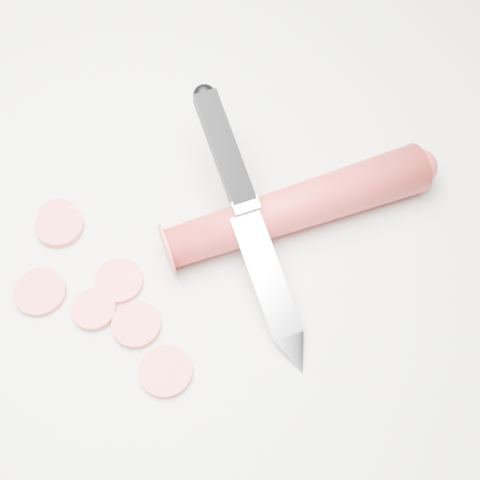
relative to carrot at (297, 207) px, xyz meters
The scene contains 10 objects.
ground 0.12m from the carrot, 131.36° to the right, with size 2.40×2.40×0.00m, color beige.
carrot is the anchor object (origin of this frame).
carrot_slice_0 0.19m from the carrot, 141.63° to the right, with size 0.04×0.04×0.01m, color #E6524E.
carrot_slice_1 0.15m from the carrot, 121.79° to the right, with size 0.04×0.04×0.01m, color #E6524E.
carrot_slice_2 0.21m from the carrot, 125.57° to the right, with size 0.04×0.04×0.01m, color #E6524E.
carrot_slice_3 0.18m from the carrot, 116.51° to the right, with size 0.03×0.03×0.01m, color #E6524E.
carrot_slice_4 0.16m from the carrot, 91.51° to the right, with size 0.04×0.04×0.01m, color #E6524E.
carrot_slice_5 0.20m from the carrot, 144.49° to the right, with size 0.03×0.03×0.01m, color #E6524E.
carrot_slice_6 0.16m from the carrot, 106.80° to the right, with size 0.04×0.04×0.01m, color #E6524E.
kitchen_knife 0.05m from the carrot, 109.90° to the right, with size 0.20×0.14×0.08m, color silver, non-canonical shape.
Camera 1 is at (0.21, -0.17, 0.47)m, focal length 50.00 mm.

